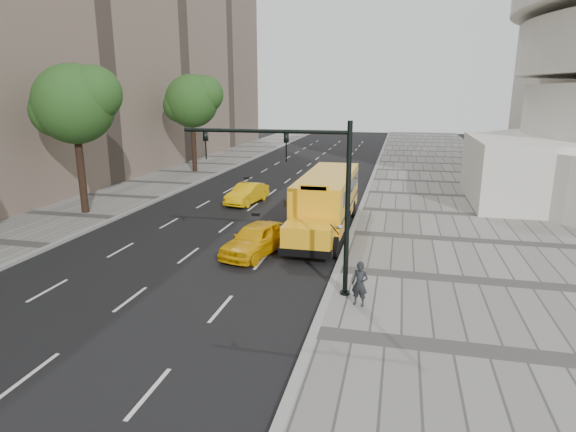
% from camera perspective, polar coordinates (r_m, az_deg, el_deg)
% --- Properties ---
extents(ground, '(140.00, 140.00, 0.00)m').
position_cam_1_polar(ground, '(26.87, -5.33, -1.44)').
color(ground, black).
rests_on(ground, ground).
extents(sidewalk_museum, '(12.00, 140.00, 0.15)m').
position_cam_1_polar(sidewalk_museum, '(25.80, 20.89, -2.85)').
color(sidewalk_museum, gray).
rests_on(sidewalk_museum, ground).
extents(sidewalk_far, '(6.00, 140.00, 0.15)m').
position_cam_1_polar(sidewalk_far, '(32.01, -24.37, 0.03)').
color(sidewalk_far, gray).
rests_on(sidewalk_far, ground).
extents(curb_museum, '(0.30, 140.00, 0.15)m').
position_cam_1_polar(curb_museum, '(25.64, 7.51, -2.11)').
color(curb_museum, gray).
rests_on(curb_museum, ground).
extents(curb_far, '(0.30, 140.00, 0.15)m').
position_cam_1_polar(curb_far, '(30.29, -19.85, -0.29)').
color(curb_far, gray).
rests_on(curb_far, ground).
extents(tree_b, '(5.23, 4.65, 8.99)m').
position_cam_1_polar(tree_b, '(31.44, -23.91, 12.10)').
color(tree_b, black).
rests_on(tree_b, ground).
extents(tree_c, '(5.38, 4.78, 8.98)m').
position_cam_1_polar(tree_c, '(45.79, -11.24, 13.27)').
color(tree_c, black).
rests_on(tree_c, ground).
extents(school_bus, '(2.96, 11.56, 3.19)m').
position_cam_1_polar(school_bus, '(26.43, 4.63, 2.25)').
color(school_bus, '#FFB017').
rests_on(school_bus, ground).
extents(taxi_near, '(2.77, 4.66, 1.48)m').
position_cam_1_polar(taxi_near, '(22.34, -3.81, -2.72)').
color(taxi_near, '#F4B209').
rests_on(taxi_near, ground).
extents(taxi_far, '(2.10, 4.28, 1.35)m').
position_cam_1_polar(taxi_far, '(32.75, -4.88, 2.66)').
color(taxi_far, '#F4B209').
rests_on(taxi_far, ground).
extents(pedestrian, '(0.66, 0.52, 1.58)m').
position_cam_1_polar(pedestrian, '(16.83, 8.51, -7.98)').
color(pedestrian, black).
rests_on(pedestrian, sidewalk_museum).
extents(traffic_signal, '(6.18, 0.36, 6.40)m').
position_cam_1_polar(traffic_signal, '(17.00, 2.41, 3.51)').
color(traffic_signal, black).
rests_on(traffic_signal, ground).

